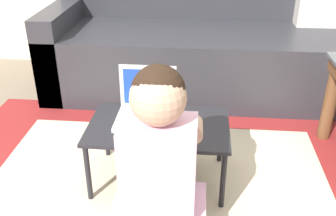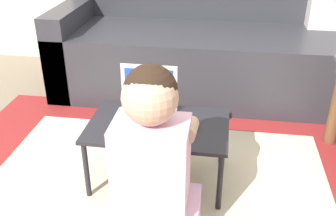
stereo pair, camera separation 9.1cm
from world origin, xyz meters
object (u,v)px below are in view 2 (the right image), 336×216
Objects in this scene: couch at (223,45)px; person_seated at (152,174)px; computer_mouse at (191,122)px; laptop at (146,111)px; laptop_desk at (158,130)px.

couch is 2.98× the size of person_seated.
couch is 1.53m from person_seated.
computer_mouse is at bearing -96.03° from couch.
laptop is at bearing -107.01° from couch.
laptop is 0.45m from person_seated.
computer_mouse is at bearing 75.95° from person_seated.
couch is at bearing 72.99° from laptop.
laptop reaches higher than laptop_desk.
couch is at bearing 76.66° from laptop_desk.
laptop is 2.75× the size of computer_mouse.
laptop is 0.22m from computer_mouse.
couch is 1.11m from computer_mouse.
person_seated is at bearing -98.22° from couch.
computer_mouse is 0.13× the size of person_seated.
person_seated is (0.11, -0.44, -0.01)m from laptop.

